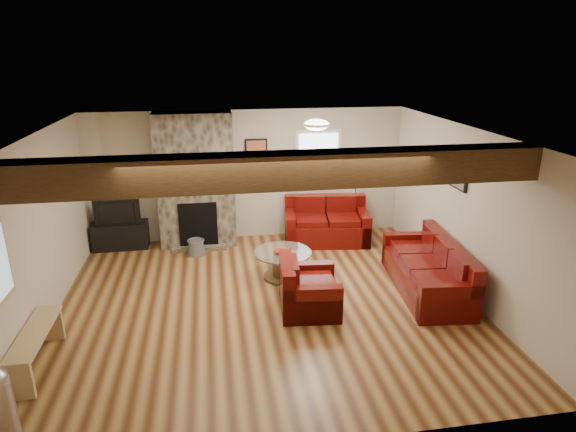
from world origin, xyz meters
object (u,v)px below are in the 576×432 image
object	(u,v)px
sofa_three	(427,267)
coffee_table	(283,265)
loveseat	(327,221)
tv_cabinet	(121,235)
floor_lamp	(357,172)
television	(118,211)
armchair_red	(309,285)

from	to	relation	value
sofa_three	coffee_table	bearing A→B (deg)	-104.45
loveseat	tv_cabinet	world-z (taller)	loveseat
tv_cabinet	floor_lamp	distance (m)	4.66
tv_cabinet	television	xyz separation A→B (m)	(0.00, 0.00, 0.49)
sofa_three	coffee_table	size ratio (longest dim) A/B	2.19
loveseat	armchair_red	world-z (taller)	loveseat
loveseat	floor_lamp	distance (m)	1.13
sofa_three	television	size ratio (longest dim) A/B	2.51
armchair_red	tv_cabinet	world-z (taller)	armchair_red
floor_lamp	loveseat	bearing A→B (deg)	-154.02
loveseat	television	xyz separation A→B (m)	(-3.88, 0.30, 0.31)
loveseat	tv_cabinet	distance (m)	3.90
coffee_table	tv_cabinet	world-z (taller)	tv_cabinet
armchair_red	coffee_table	xyz separation A→B (m)	(-0.22, 1.05, -0.15)
sofa_three	armchair_red	distance (m)	1.92
coffee_table	floor_lamp	size ratio (longest dim) A/B	0.63
coffee_table	television	distance (m)	3.34
armchair_red	coffee_table	bearing A→B (deg)	17.30
sofa_three	television	bearing A→B (deg)	-111.29
sofa_three	coffee_table	distance (m)	2.27
sofa_three	floor_lamp	size ratio (longest dim) A/B	1.37
loveseat	coffee_table	bearing A→B (deg)	-119.71
tv_cabinet	armchair_red	bearing A→B (deg)	-42.57
tv_cabinet	television	size ratio (longest dim) A/B	1.22
loveseat	coffee_table	size ratio (longest dim) A/B	1.69
sofa_three	tv_cabinet	size ratio (longest dim) A/B	2.06
sofa_three	television	xyz separation A→B (m)	(-4.93, 2.51, 0.34)
armchair_red	floor_lamp	distance (m)	3.31
armchair_red	coffee_table	world-z (taller)	armchair_red
coffee_table	television	bearing A→B (deg)	148.30
armchair_red	floor_lamp	xyz separation A→B (m)	(1.51, 2.81, 0.90)
loveseat	tv_cabinet	bearing A→B (deg)	-177.26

